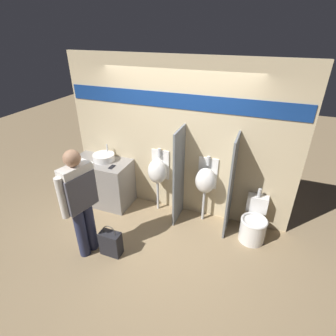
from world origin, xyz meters
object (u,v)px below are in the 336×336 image
Objects in this scene: cell_phone at (112,167)px; person_in_vest at (80,198)px; shopping_bag at (111,243)px; urinal_near_counter at (158,171)px; sink_basin at (104,157)px; toilet at (253,225)px; urinal_far at (206,180)px.

person_in_vest reaches higher than cell_phone.
person_in_vest is 3.22× the size of shopping_bag.
shopping_bag is (0.53, -1.01, -0.68)m from cell_phone.
sink_basin is at bearing -174.64° from urinal_near_counter.
person_in_vest is at bearing -167.55° from shopping_bag.
urinal_near_counter reaches higher than toilet.
cell_phone reaches higher than toilet.
urinal_far reaches higher than toilet.
toilet is 0.48× the size of person_in_vest.
urinal_near_counter is at bearing 5.36° from sink_basin.
toilet is (0.86, -0.18, -0.53)m from urinal_far.
toilet is at bearing 2.23° from cell_phone.
toilet is at bearing -48.38° from person_in_vest.
sink_basin is at bearing 178.19° from toilet.
person_in_vest is (0.45, -1.27, 0.05)m from sink_basin.
cell_phone is at bearing -170.16° from urinal_far.
toilet is at bearing 29.63° from shopping_bag.
person_in_vest is 0.87m from shopping_bag.
urinal_far is 1.99m from person_in_vest.
shopping_bag is (-0.22, -1.29, -0.60)m from urinal_near_counter.
cell_phone is at bearing -33.52° from sink_basin.
person_in_vest is (0.18, -1.09, 0.11)m from cell_phone.
sink_basin is 1.35m from person_in_vest.
person_in_vest reaches higher than urinal_near_counter.
urinal_far is at bearing 9.84° from cell_phone.
person_in_vest is at bearing -80.84° from cell_phone.
sink_basin reaches higher than toilet.
cell_phone is 0.17× the size of toilet.
person_in_vest is at bearing -70.42° from sink_basin.
urinal_near_counter reaches higher than cell_phone.
shopping_bag is at bearing -150.37° from toilet.
toilet is (1.73, -0.18, -0.53)m from urinal_near_counter.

